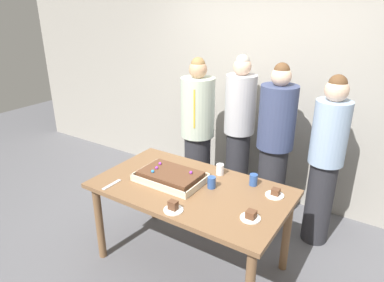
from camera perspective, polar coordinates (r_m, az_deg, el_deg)
name	(u,v)px	position (r m, az deg, el deg)	size (l,w,h in m)	color
ground_plane	(191,261)	(3.40, -0.21, -19.30)	(12.00, 12.00, 0.00)	#5B5B60
interior_back_panel	(268,73)	(4.06, 12.48, 10.92)	(8.00, 0.12, 3.00)	#9E998E
party_table	(191,197)	(2.99, -0.23, -9.21)	(1.65, 0.94, 0.79)	brown
sheet_cake	(171,176)	(3.03, -3.54, -5.82)	(0.58, 0.39, 0.11)	beige
plated_slice_near_left	(251,216)	(2.57, 9.68, -12.14)	(0.15, 0.15, 0.06)	white
plated_slice_near_right	(275,194)	(2.89, 13.58, -8.46)	(0.15, 0.15, 0.06)	white
plated_slice_far_left	(173,207)	(2.63, -3.12, -10.92)	(0.15, 0.15, 0.08)	white
drink_cup_nearest	(212,182)	(2.91, 3.26, -6.85)	(0.07, 0.07, 0.10)	#2D5199
drink_cup_middle	(253,180)	(2.99, 10.13, -6.33)	(0.07, 0.07, 0.10)	#2D5199
drink_cup_far_end	(220,169)	(3.13, 4.66, -4.70)	(0.07, 0.07, 0.10)	white
cake_server_utensil	(112,185)	(3.04, -13.14, -7.04)	(0.03, 0.20, 0.01)	silver
person_serving_front	(198,133)	(3.85, 0.93, 1.29)	(0.37, 0.37, 1.72)	#28282D
person_green_shirt_behind	(274,146)	(3.58, 13.49, -0.88)	(0.36, 0.36, 1.73)	#28282D
person_striped_tie_right	(326,160)	(3.44, 21.23, -2.98)	(0.32, 0.32, 1.68)	#28282D
person_left_edge_reaching	(239,131)	(3.89, 7.76, 1.67)	(0.34, 0.34, 1.75)	#28282D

